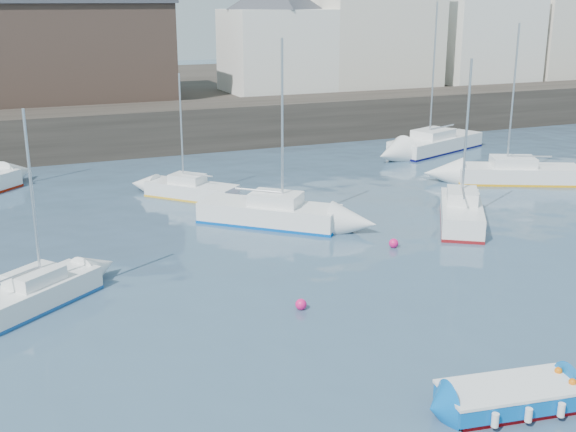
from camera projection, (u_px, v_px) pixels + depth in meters
name	position (u px, v px, depth m)	size (l,w,h in m)	color
water	(456.00, 388.00, 19.42)	(220.00, 220.00, 0.00)	#2D4760
quay_wall	(163.00, 128.00, 50.02)	(90.00, 5.00, 3.00)	#28231E
land_strip	(119.00, 98.00, 66.01)	(90.00, 32.00, 2.80)	#28231E
bldg_east_a	(372.00, 15.00, 61.37)	(13.36, 13.36, 11.80)	beige
bldg_east_b	(482.00, 25.00, 65.18)	(11.88, 11.88, 9.95)	white
bldg_east_c	(561.00, 18.00, 68.29)	(11.14, 11.14, 10.95)	beige
bldg_east_d	(276.00, 34.00, 58.08)	(11.14, 11.14, 8.95)	white
warehouse	(55.00, 48.00, 53.47)	(16.40, 10.40, 7.60)	#3D2D26
blue_dinghy	(510.00, 396.00, 18.29)	(3.76, 2.12, 0.68)	#880206
sailboat_a	(31.00, 295.00, 24.31)	(5.09, 4.46, 6.71)	white
sailboat_b	(270.00, 213.00, 33.45)	(6.31, 5.93, 8.46)	white
sailboat_c	(461.00, 212.00, 33.43)	(4.65, 5.79, 7.52)	white
sailboat_d	(517.00, 173.00, 41.13)	(7.20, 4.96, 8.83)	white
sailboat_f	(191.00, 190.00, 37.87)	(4.56, 4.73, 6.48)	white
sailboat_g	(435.00, 143.00, 49.59)	(8.21, 5.24, 9.92)	white
buoy_near	(301.00, 309.00, 24.35)	(0.39, 0.39, 0.39)	#E81569
buoy_mid	(393.00, 247.00, 30.43)	(0.40, 0.40, 0.40)	#E81569
buoy_far	(246.00, 203.00, 37.06)	(0.44, 0.44, 0.44)	#E81569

